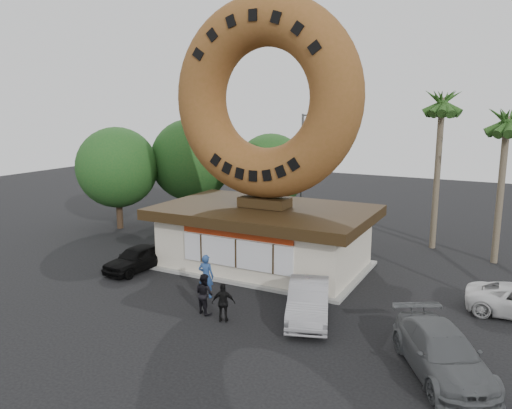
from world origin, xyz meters
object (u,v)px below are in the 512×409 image
at_px(donut_shop, 264,235).
at_px(car_black, 137,258).
at_px(car_silver, 308,300).
at_px(giant_donut, 265,98).
at_px(person_center, 204,294).
at_px(street_lamp, 304,164).
at_px(person_left, 206,276).
at_px(person_right, 224,303).
at_px(car_grey, 442,353).

relative_size(donut_shop, car_black, 2.87).
height_order(car_black, car_silver, car_silver).
height_order(giant_donut, person_center, giant_donut).
bearing_deg(street_lamp, car_black, -105.54).
bearing_deg(person_left, car_silver, 172.21).
bearing_deg(person_right, car_grey, 155.86).
bearing_deg(donut_shop, street_lamp, 100.50).
bearing_deg(car_silver, person_left, 160.92).
bearing_deg(giant_donut, person_center, -85.29).
bearing_deg(car_black, car_silver, -3.70).
height_order(donut_shop, giant_donut, giant_donut).
relative_size(person_left, person_right, 1.25).
xyz_separation_m(donut_shop, person_center, (0.55, -6.71, -0.91)).
distance_m(person_left, person_center, 1.79).
height_order(donut_shop, street_lamp, street_lamp).
bearing_deg(car_grey, person_left, 139.07).
xyz_separation_m(person_left, person_right, (2.06, -1.88, -0.20)).
distance_m(giant_donut, car_black, 10.68).
bearing_deg(donut_shop, person_left, -93.96).
bearing_deg(car_grey, donut_shop, 114.47).
bearing_deg(donut_shop, car_silver, -48.33).
distance_m(giant_donut, person_center, 10.51).
bearing_deg(person_left, person_center, 112.74).
bearing_deg(car_grey, street_lamp, 94.82).
xyz_separation_m(person_left, car_grey, (10.38, -2.05, -0.26)).
bearing_deg(person_left, car_black, -23.58).
bearing_deg(car_grey, person_center, 147.11).
distance_m(person_left, person_right, 2.80).
bearing_deg(car_black, person_left, -11.16).
distance_m(donut_shop, giant_donut, 7.15).
xyz_separation_m(giant_donut, car_black, (-5.67, -3.71, -8.26)).
height_order(giant_donut, car_silver, giant_donut).
xyz_separation_m(person_left, person_center, (0.91, -1.53, -0.14)).
bearing_deg(car_silver, person_center, -178.25).
distance_m(person_left, car_grey, 10.59).
bearing_deg(person_left, giant_donut, -101.96).
relative_size(donut_shop, car_grey, 2.20).
relative_size(person_center, car_black, 0.44).
bearing_deg(car_black, car_grey, -8.28).
height_order(giant_donut, person_left, giant_donut).
bearing_deg(street_lamp, person_left, -84.37).
xyz_separation_m(donut_shop, car_silver, (4.59, -5.15, -1.01)).
bearing_deg(car_black, giant_donut, 37.60).
bearing_deg(person_right, street_lamp, -101.19).
relative_size(person_left, person_center, 1.16).
distance_m(donut_shop, person_center, 6.79).
relative_size(street_lamp, person_left, 3.99).
xyz_separation_m(person_center, car_black, (-6.22, 3.01, -0.19)).
xyz_separation_m(person_right, car_silver, (2.88, 1.90, -0.05)).
distance_m(street_lamp, person_right, 17.82).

